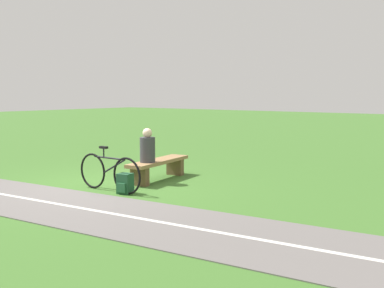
% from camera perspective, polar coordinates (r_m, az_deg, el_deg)
% --- Properties ---
extents(ground_plane, '(80.00, 80.00, 0.00)m').
position_cam_1_polar(ground_plane, '(10.44, -10.61, -5.12)').
color(ground_plane, '#3D6B28').
extents(paved_path, '(6.33, 36.00, 0.02)m').
position_cam_1_polar(paved_path, '(6.87, 3.64, -10.98)').
color(paved_path, '#66605E').
rests_on(paved_path, ground_plane).
extents(path_centre_line, '(3.86, 31.79, 0.00)m').
position_cam_1_polar(path_centre_line, '(6.87, 3.64, -10.90)').
color(path_centre_line, silver).
rests_on(path_centre_line, paved_path).
extents(bench, '(2.09, 0.79, 0.48)m').
position_cam_1_polar(bench, '(10.94, -4.17, -2.67)').
color(bench, '#937047').
rests_on(bench, ground_plane).
extents(person_seated, '(0.40, 0.40, 0.78)m').
position_cam_1_polar(person_seated, '(10.51, -5.52, -0.45)').
color(person_seated, '#38383D').
rests_on(person_seated, bench).
extents(bicycle, '(0.08, 1.79, 0.94)m').
position_cam_1_polar(bicycle, '(9.80, -10.20, -3.47)').
color(bicycle, black).
rests_on(bicycle, ground_plane).
extents(backpack, '(0.33, 0.33, 0.42)m').
position_cam_1_polar(backpack, '(9.55, -8.28, -4.88)').
color(backpack, '#1E4C2D').
rests_on(backpack, ground_plane).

